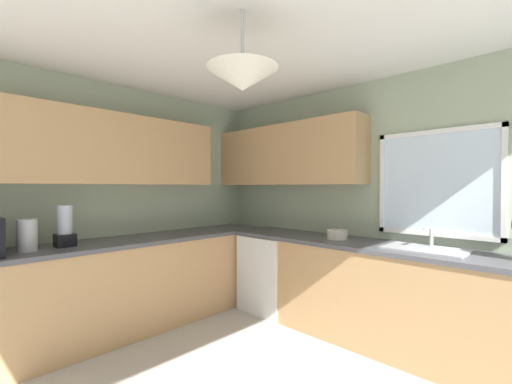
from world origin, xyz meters
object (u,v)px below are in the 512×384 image
at_px(bowl, 337,234).
at_px(kettle, 27,235).
at_px(dishwasher, 273,272).
at_px(blender_appliance, 65,228).
at_px(sink_assembly, 425,249).

bearing_deg(bowl, kettle, -122.35).
distance_m(dishwasher, blender_appliance, 2.19).
height_order(sink_assembly, blender_appliance, blender_appliance).
height_order(kettle, bowl, kettle).
height_order(bowl, blender_appliance, blender_appliance).
xyz_separation_m(kettle, bowl, (1.46, 2.30, -0.08)).
xyz_separation_m(dishwasher, bowl, (0.82, 0.03, 0.52)).
xyz_separation_m(dishwasher, sink_assembly, (1.63, 0.04, 0.49)).
relative_size(bowl, blender_appliance, 0.56).
bearing_deg(dishwasher, sink_assembly, 1.28).
bearing_deg(dishwasher, blender_appliance, -108.34).
distance_m(bowl, blender_appliance, 2.51).
height_order(dishwasher, blender_appliance, blender_appliance).
xyz_separation_m(kettle, blender_appliance, (-0.02, 0.28, 0.03)).
relative_size(dishwasher, blender_appliance, 2.39).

